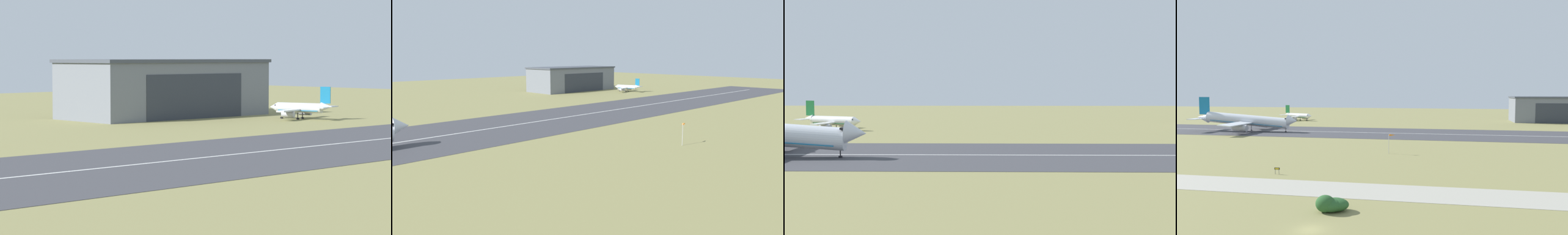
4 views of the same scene
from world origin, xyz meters
The scene contains 6 objects.
ground_plane centered at (0.00, 62.05, 0.00)m, with size 642.30×642.30×0.00m, color olive.
runway_strip centered at (0.00, 124.10, 0.03)m, with size 402.30×46.11×0.06m, color #3D3D42.
runway_centreline centered at (0.00, 124.10, 0.07)m, with size 362.07×0.70×0.01m, color silver.
hangar_building centered at (88.95, 207.63, 8.03)m, with size 59.33×26.08×16.02m.
airplane_parked_west centered at (108.57, 175.00, 2.97)m, with size 22.91×18.98×8.83m.
windsock_pole centered at (1.96, 67.27, 5.37)m, with size 2.10×1.00×6.08m.
Camera 2 is at (-86.83, 13.98, 23.92)m, focal length 35.00 mm.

